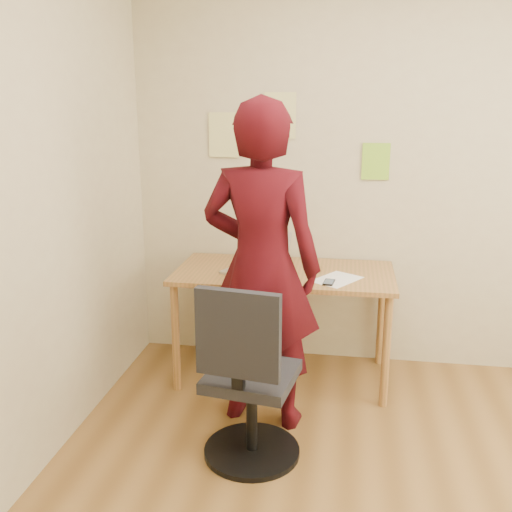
% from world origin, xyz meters
% --- Properties ---
extents(room, '(3.58, 3.58, 2.78)m').
position_xyz_m(room, '(0.00, 0.00, 1.35)').
color(room, brown).
rests_on(room, ground).
extents(desk, '(1.40, 0.70, 0.74)m').
position_xyz_m(desk, '(-0.67, 1.38, 0.65)').
color(desk, '#9E6B36').
rests_on(desk, ground).
extents(laptop, '(0.45, 0.43, 0.26)m').
position_xyz_m(laptop, '(-0.84, 1.34, 0.79)').
color(laptop, '#B5B5BC').
rests_on(laptop, desk).
extents(paper_sheet, '(0.34, 0.37, 0.00)m').
position_xyz_m(paper_sheet, '(-0.33, 1.25, 0.74)').
color(paper_sheet, white).
rests_on(paper_sheet, desk).
extents(phone, '(0.08, 0.13, 0.01)m').
position_xyz_m(phone, '(-0.38, 1.17, 0.74)').
color(phone, black).
rests_on(phone, desk).
extents(wall_note_left, '(0.21, 0.00, 0.30)m').
position_xyz_m(wall_note_left, '(-1.13, 1.74, 1.58)').
color(wall_note_left, '#D8D181').
rests_on(wall_note_left, room).
extents(wall_note_mid, '(0.21, 0.00, 0.30)m').
position_xyz_m(wall_note_mid, '(-0.75, 1.74, 1.71)').
color(wall_note_mid, '#D8D181').
rests_on(wall_note_mid, room).
extents(wall_note_right, '(0.18, 0.00, 0.24)m').
position_xyz_m(wall_note_right, '(-0.11, 1.74, 1.42)').
color(wall_note_right, '#8BCB2D').
rests_on(wall_note_right, room).
extents(office_chair, '(0.51, 0.51, 0.97)m').
position_xyz_m(office_chair, '(-0.74, 0.41, 0.42)').
color(office_chair, black).
rests_on(office_chair, ground).
extents(person, '(0.72, 0.53, 1.83)m').
position_xyz_m(person, '(-0.74, 0.84, 0.92)').
color(person, '#38070C').
rests_on(person, ground).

